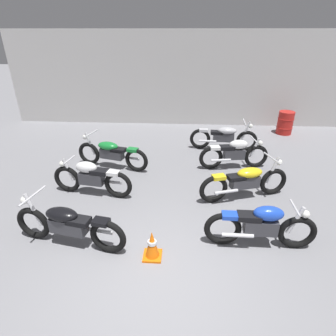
{
  "coord_description": "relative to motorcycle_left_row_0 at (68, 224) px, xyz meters",
  "views": [
    {
      "loc": [
        0.37,
        -3.09,
        3.53
      ],
      "look_at": [
        0.0,
        2.86,
        0.55
      ],
      "focal_mm": 29.52,
      "sensor_mm": 36.0,
      "label": 1
    }
  ],
  "objects": [
    {
      "name": "motorcycle_right_row_0",
      "position": [
        3.41,
        0.18,
        0.01
      ],
      "size": [
        1.97,
        0.48,
        0.88
      ],
      "color": "black",
      "rests_on": "ground"
    },
    {
      "name": "oil_drum",
      "position": [
        5.79,
        6.46,
        -0.03
      ],
      "size": [
        0.59,
        0.59,
        0.85
      ],
      "color": "red",
      "rests_on": "ground"
    },
    {
      "name": "motorcycle_right_row_3",
      "position": [
        3.3,
        4.74,
        0.0
      ],
      "size": [
        2.17,
        0.68,
        0.97
      ],
      "color": "black",
      "rests_on": "ground"
    },
    {
      "name": "motorcycle_right_row_2",
      "position": [
        3.43,
        3.38,
        0.01
      ],
      "size": [
        1.97,
        0.57,
        0.88
      ],
      "color": "black",
      "rests_on": "ground"
    },
    {
      "name": "motorcycle_right_row_1",
      "position": [
        3.44,
        1.79,
        0.0
      ],
      "size": [
        2.11,
        0.89,
        0.97
      ],
      "color": "black",
      "rests_on": "ground"
    },
    {
      "name": "back_wall",
      "position": [
        1.65,
        7.55,
        1.35
      ],
      "size": [
        13.4,
        0.24,
        3.6
      ],
      "primitive_type": "cube",
      "color": "#BCBAB7",
      "rests_on": "ground"
    },
    {
      "name": "motorcycle_left_row_0",
      "position": [
        0.0,
        0.0,
        0.0
      ],
      "size": [
        2.15,
        0.71,
        0.97
      ],
      "color": "black",
      "rests_on": "ground"
    },
    {
      "name": "motorcycle_left_row_1",
      "position": [
        -0.12,
        1.73,
        0.01
      ],
      "size": [
        1.96,
        0.53,
        0.88
      ],
      "color": "black",
      "rests_on": "ground"
    },
    {
      "name": "traffic_cone",
      "position": [
        1.52,
        -0.22,
        -0.19
      ],
      "size": [
        0.32,
        0.32,
        0.54
      ],
      "color": "orange",
      "rests_on": "ground"
    },
    {
      "name": "motorcycle_left_row_2",
      "position": [
        -0.01,
        3.19,
        0.0
      ],
      "size": [
        2.13,
        0.82,
        0.97
      ],
      "color": "black",
      "rests_on": "ground"
    },
    {
      "name": "ground_plane",
      "position": [
        1.65,
        -0.72,
        -0.45
      ],
      "size": [
        60.0,
        60.0,
        0.0
      ],
      "primitive_type": "plane",
      "color": "gray"
    }
  ]
}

